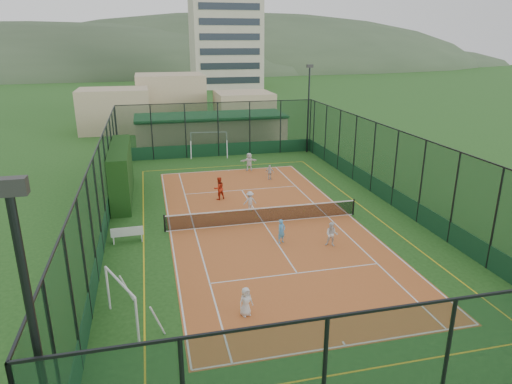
# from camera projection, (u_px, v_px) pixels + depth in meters

# --- Properties ---
(ground) EXTENTS (300.00, 300.00, 0.00)m
(ground) POSITION_uv_depth(u_px,v_px,m) (263.00, 223.00, 27.25)
(ground) COLOR #204C1A
(ground) RESTS_ON ground
(court_slab) EXTENTS (11.17, 23.97, 0.01)m
(court_slab) POSITION_uv_depth(u_px,v_px,m) (263.00, 223.00, 27.24)
(court_slab) COLOR #B65B28
(court_slab) RESTS_ON ground
(tennis_net) EXTENTS (11.67, 0.12, 1.06)m
(tennis_net) POSITION_uv_depth(u_px,v_px,m) (263.00, 215.00, 27.08)
(tennis_net) COLOR black
(tennis_net) RESTS_ON ground
(perimeter_fence) EXTENTS (18.12, 34.12, 5.00)m
(perimeter_fence) POSITION_uv_depth(u_px,v_px,m) (264.00, 183.00, 26.45)
(perimeter_fence) COLOR black
(perimeter_fence) RESTS_ON ground
(floodlight_sw) EXTENTS (0.60, 0.26, 8.25)m
(floodlight_sw) POSITION_uv_depth(u_px,v_px,m) (44.00, 384.00, 8.73)
(floodlight_sw) COLOR black
(floodlight_sw) RESTS_ON ground
(floodlight_ne) EXTENTS (0.60, 0.26, 8.25)m
(floodlight_ne) POSITION_uv_depth(u_px,v_px,m) (308.00, 109.00, 43.14)
(floodlight_ne) COLOR black
(floodlight_ne) RESTS_ON ground
(clubhouse) EXTENTS (15.20, 7.20, 3.15)m
(clubhouse) POSITION_uv_depth(u_px,v_px,m) (211.00, 130.00, 47.04)
(clubhouse) COLOR tan
(clubhouse) RESTS_ON ground
(apartment_tower) EXTENTS (15.00, 12.00, 30.00)m
(apartment_tower) POSITION_uv_depth(u_px,v_px,m) (225.00, 18.00, 100.78)
(apartment_tower) COLOR beige
(apartment_tower) RESTS_ON ground
(distant_hills) EXTENTS (200.00, 60.00, 24.00)m
(distant_hills) POSITION_uv_depth(u_px,v_px,m) (162.00, 70.00, 165.63)
(distant_hills) COLOR #384C33
(distant_hills) RESTS_ON ground
(hedge_left) EXTENTS (1.23, 8.19, 3.58)m
(hedge_left) POSITION_uv_depth(u_px,v_px,m) (121.00, 172.00, 31.19)
(hedge_left) COLOR black
(hedge_left) RESTS_ON ground
(white_bench) EXTENTS (1.70, 0.51, 0.95)m
(white_bench) POSITION_uv_depth(u_px,v_px,m) (127.00, 234.00, 24.52)
(white_bench) COLOR white
(white_bench) RESTS_ON ground
(futsal_goal_near) EXTENTS (3.05, 1.99, 1.91)m
(futsal_goal_near) POSITION_uv_depth(u_px,v_px,m) (122.00, 304.00, 17.15)
(futsal_goal_near) COLOR white
(futsal_goal_near) RESTS_ON ground
(futsal_goal_far) EXTENTS (3.54, 1.45, 2.21)m
(futsal_goal_far) POSITION_uv_depth(u_px,v_px,m) (209.00, 144.00, 42.73)
(futsal_goal_far) COLOR white
(futsal_goal_far) RESTS_ON ground
(child_near_left) EXTENTS (0.69, 0.56, 1.21)m
(child_near_left) POSITION_uv_depth(u_px,v_px,m) (246.00, 302.00, 17.91)
(child_near_left) COLOR white
(child_near_left) RESTS_ON court_slab
(child_near_mid) EXTENTS (0.57, 0.50, 1.32)m
(child_near_mid) POSITION_uv_depth(u_px,v_px,m) (281.00, 231.00, 24.37)
(child_near_mid) COLOR #4EA2DF
(child_near_mid) RESTS_ON court_slab
(child_near_right) EXTENTS (0.81, 0.75, 1.33)m
(child_near_right) POSITION_uv_depth(u_px,v_px,m) (332.00, 234.00, 23.96)
(child_near_right) COLOR white
(child_near_right) RESTS_ON court_slab
(child_far_left) EXTENTS (0.87, 0.52, 1.31)m
(child_far_left) POSITION_uv_depth(u_px,v_px,m) (250.00, 201.00, 28.90)
(child_far_left) COLOR silver
(child_far_left) RESTS_ON court_slab
(child_far_right) EXTENTS (0.74, 0.58, 1.18)m
(child_far_right) POSITION_uv_depth(u_px,v_px,m) (270.00, 172.00, 35.45)
(child_far_right) COLOR silver
(child_far_right) RESTS_ON court_slab
(child_far_back) EXTENTS (1.40, 0.45, 1.51)m
(child_far_back) POSITION_uv_depth(u_px,v_px,m) (249.00, 162.00, 37.90)
(child_far_back) COLOR white
(child_far_back) RESTS_ON court_slab
(coach) EXTENTS (0.92, 0.83, 1.57)m
(coach) POSITION_uv_depth(u_px,v_px,m) (219.00, 188.00, 31.01)
(coach) COLOR red
(coach) RESTS_ON court_slab
(tennis_balls) EXTENTS (5.96, 1.15, 0.07)m
(tennis_balls) POSITION_uv_depth(u_px,v_px,m) (253.00, 214.00, 28.51)
(tennis_balls) COLOR #CCE033
(tennis_balls) RESTS_ON court_slab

